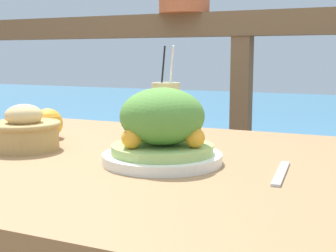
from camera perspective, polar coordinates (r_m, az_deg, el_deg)
name	(u,v)px	position (r m, az deg, el deg)	size (l,w,h in m)	color
patio_table	(135,194)	(1.04, -4.09, -8.22)	(1.29, 0.89, 0.72)	#997047
railing_fence	(242,86)	(1.80, 8.95, 4.83)	(2.80, 0.08, 1.09)	brown
sea_backdrop	(316,137)	(4.32, 17.57, -1.31)	(12.00, 4.00, 0.44)	teal
salad_plate	(162,131)	(0.94, -0.71, -0.57)	(0.24, 0.24, 0.15)	white
drink_glass	(166,109)	(1.26, -0.26, 2.08)	(0.08, 0.09, 0.24)	#DBCC7F
bread_basket	(25,131)	(1.13, -17.09, -0.56)	(0.17, 0.17, 0.11)	tan
knife	(281,173)	(0.89, 13.61, -5.59)	(0.03, 0.18, 0.00)	silver
orange_near_basket	(48,123)	(1.27, -14.44, 0.32)	(0.08, 0.08, 0.08)	#F9A328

